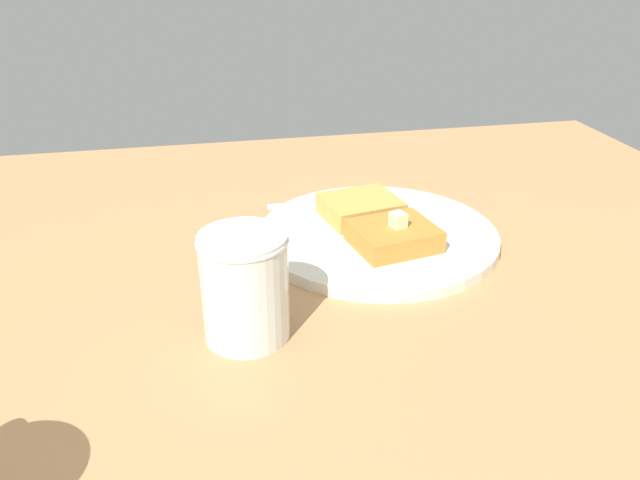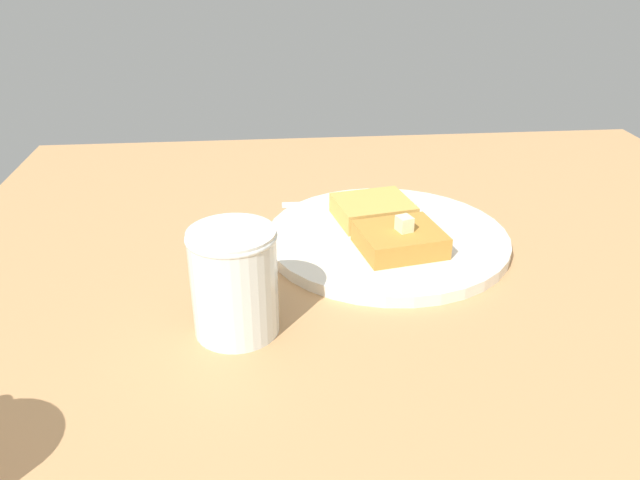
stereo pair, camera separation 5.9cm
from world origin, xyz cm
name	(u,v)px [view 2 (the right image)]	position (x,y,z in cm)	size (l,w,h in cm)	color
table_surface	(405,299)	(0.00, 0.00, 1.18)	(97.11, 97.11, 2.36)	tan
plate	(385,238)	(9.61, 0.21, 3.05)	(26.28, 26.28, 1.21)	silver
toast_slice_left	(400,240)	(5.75, -0.53, 4.70)	(7.13, 8.20, 2.27)	#BC8032
toast_slice_middle	(373,210)	(13.46, 0.95, 4.70)	(7.13, 8.20, 2.27)	gold
butter_pat_primary	(404,224)	(5.50, -0.84, 6.61)	(1.54, 1.39, 1.54)	beige
fork	(357,203)	(17.78, 2.07, 3.75)	(2.25, 16.02, 0.36)	silver
syrup_jar	(235,287)	(-5.31, 15.85, 6.57)	(7.43, 7.43, 9.37)	#371B0A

